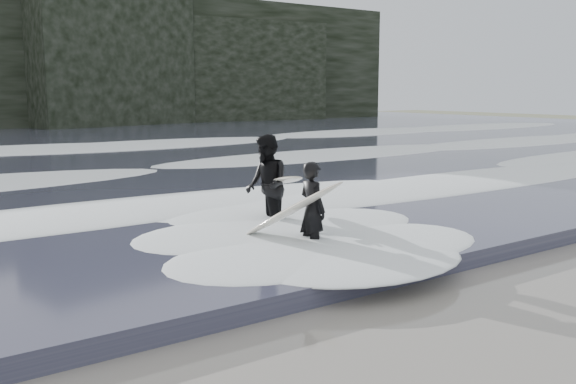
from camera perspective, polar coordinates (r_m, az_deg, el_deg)
name	(u,v)px	position (r m, az deg, el deg)	size (l,w,h in m)	color
sea	(27,146)	(33.34, -22.18, 3.80)	(90.00, 52.00, 0.30)	#35364B
foam_near	(250,197)	(14.76, -3.42, -0.43)	(60.00, 3.20, 0.20)	white
foam_mid	(132,167)	(20.95, -13.72, 2.21)	(60.00, 4.00, 0.24)	white
foam_far	(51,146)	(29.45, -20.35, 3.88)	(60.00, 4.80, 0.30)	white
surfer_left	(307,210)	(10.83, 1.69, -1.59)	(1.27, 2.02, 1.64)	black
surfer_right	(268,185)	(12.43, -1.79, 0.60)	(1.61, 2.14, 1.99)	black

